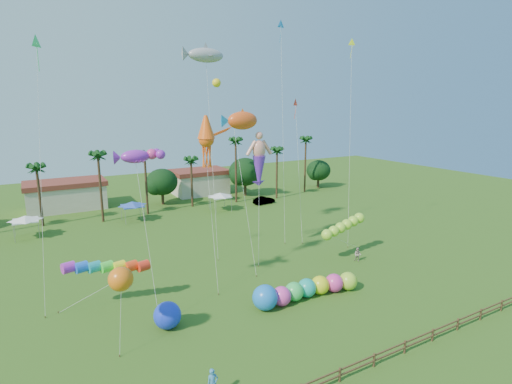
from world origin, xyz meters
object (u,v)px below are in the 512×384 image
spectator_a (213,383)px  caterpillar_inflatable (303,290)px  car_b (264,200)px  spectator_b (358,255)px  blue_ball (167,315)px

spectator_a → caterpillar_inflatable: size_ratio=0.17×
car_b → spectator_a: bearing=137.2°
car_b → caterpillar_inflatable: bearing=146.5°
spectator_b → blue_ball: size_ratio=0.73×
car_b → spectator_b: size_ratio=2.56×
car_b → caterpillar_inflatable: size_ratio=0.37×
spectator_a → blue_ball: bearing=98.3°
blue_ball → spectator_b: bearing=7.0°
spectator_a → car_b: bearing=63.7°
spectator_b → caterpillar_inflatable: (-10.72, -4.23, 0.14)m
car_b → blue_ball: blue_ball is taller
blue_ball → caterpillar_inflatable: bearing=-6.8°
spectator_a → spectator_b: 25.53m
spectator_a → blue_ball: size_ratio=0.86×
spectator_b → blue_ball: (-22.76, -2.80, 0.29)m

